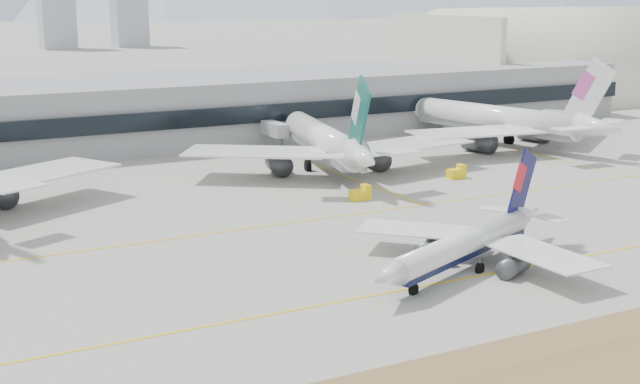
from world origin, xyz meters
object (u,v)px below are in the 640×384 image
widebody_china_air (504,121)px  terminal (108,113)px  widebody_cathay (327,143)px  taxiing_airliner (469,243)px  hangar (550,98)px

widebody_china_air → terminal: widebody_china_air is taller
widebody_china_air → terminal: (-79.97, 45.69, 1.63)m
widebody_cathay → widebody_china_air: widebody_china_air is taller
taxiing_airliner → widebody_cathay: (14.47, 65.08, 2.30)m
widebody_cathay → hangar: (124.47, 71.67, -5.54)m
widebody_china_air → terminal: 92.11m
taxiing_airliner → widebody_china_air: (64.35, 70.89, 2.49)m
taxiing_airliner → widebody_china_air: 95.78m
taxiing_airliner → widebody_cathay: 66.71m
widebody_china_air → widebody_cathay: bearing=82.9°
hangar → widebody_china_air: bearing=-138.6°
widebody_cathay → terminal: (-30.09, 51.50, 1.83)m
hangar → widebody_cathay: bearing=-150.1°
widebody_china_air → hangar: size_ratio=0.66×
widebody_china_air → terminal: size_ratio=0.22×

